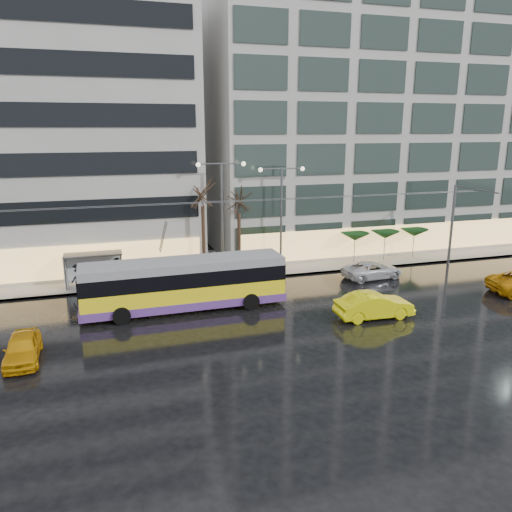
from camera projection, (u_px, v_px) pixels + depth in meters
name	position (u px, v px, depth m)	size (l,w,h in m)	color
ground	(231.00, 327.00, 30.36)	(140.00, 140.00, 0.00)	black
sidewalk	(215.00, 264.00, 43.88)	(80.00, 10.00, 0.15)	gray
kerb	(228.00, 281.00, 39.29)	(80.00, 0.10, 0.15)	slate
building_right	(367.00, 118.00, 50.10)	(32.00, 14.00, 25.00)	#A2A09A
trolleybus	(184.00, 286.00, 32.88)	(13.36, 5.27, 6.17)	yellow
catenary	(218.00, 232.00, 36.93)	(42.24, 5.12, 7.00)	#595B60
bus_shelter	(88.00, 262.00, 37.44)	(4.20, 1.60, 2.51)	#595B60
street_lamp_near	(222.00, 203.00, 39.43)	(3.96, 0.36, 9.03)	#595B60
street_lamp_far	(281.00, 204.00, 40.89)	(3.96, 0.36, 8.53)	#595B60
tree_a	(202.00, 189.00, 38.92)	(3.20, 3.20, 8.40)	black
tree_b	(239.00, 196.00, 40.12)	(3.20, 3.20, 7.70)	black
parasol_a	(355.00, 237.00, 43.85)	(2.50, 2.50, 2.65)	#595B60
parasol_b	(385.00, 235.00, 44.69)	(2.50, 2.50, 2.65)	#595B60
parasol_c	(414.00, 233.00, 45.52)	(2.50, 2.50, 2.65)	#595B60
taxi_a	(23.00, 348.00, 25.80)	(1.69, 4.19, 1.43)	orange
taxi_b	(374.00, 305.00, 31.64)	(1.74, 4.99, 1.64)	#FFFB0D
sedan_silver	(372.00, 270.00, 40.02)	(2.27, 4.93, 1.37)	silver
pedestrian_a	(141.00, 267.00, 37.58)	(1.00, 1.02, 2.19)	black
pedestrian_b	(117.00, 270.00, 38.59)	(1.14, 1.03, 1.91)	black
pedestrian_c	(79.00, 276.00, 36.24)	(1.22, 0.88, 2.11)	black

